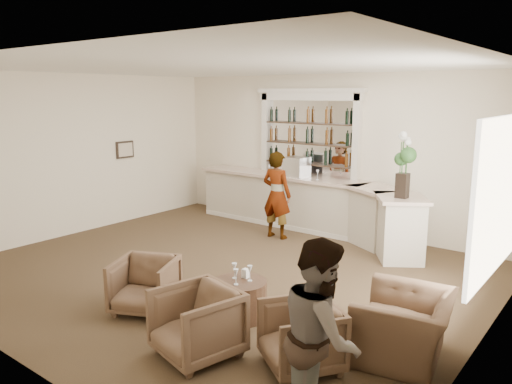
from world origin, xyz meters
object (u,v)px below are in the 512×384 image
guest (321,336)px  flower_vase (404,161)px  armchair_center (197,323)px  espresso_machine (297,167)px  armchair_right (301,336)px  sommelier (277,195)px  bar_counter (310,205)px  armchair_left (145,285)px  armchair_far (404,326)px  cocktail_table (240,299)px

guest → flower_vase: 4.92m
armchair_center → espresso_machine: size_ratio=1.80×
armchair_right → espresso_machine: 5.79m
sommelier → armchair_right: (3.07, -3.88, -0.53)m
bar_counter → espresso_machine: bearing=171.9°
sommelier → flower_vase: flower_vase is taller
sommelier → armchair_left: 4.03m
armchair_far → espresso_machine: espresso_machine is taller
bar_counter → flower_vase: (2.26, -0.72, 1.20)m
armchair_right → cocktail_table: bearing=-168.4°
armchair_center → armchair_far: 2.30m
armchair_left → armchair_center: (1.39, -0.43, 0.03)m
cocktail_table → armchair_left: size_ratio=0.88×
armchair_right → espresso_machine: espresso_machine is taller
bar_counter → guest: size_ratio=3.31×
armchair_right → espresso_machine: size_ratio=1.64×
bar_counter → armchair_left: bar_counter is taller
armchair_right → sommelier: bearing=163.1°
sommelier → armchair_center: (2.02, -4.38, -0.49)m
armchair_right → armchair_far: (0.79, 0.89, 0.01)m
armchair_left → armchair_center: 1.45m
sommelier → flower_vase: (2.55, 0.10, 0.89)m
cocktail_table → espresso_machine: bearing=114.0°
cocktail_table → guest: size_ratio=0.41×
armchair_center → bar_counter: bearing=122.3°
bar_counter → armchair_right: size_ratio=7.29×
bar_counter → armchair_left: bearing=-86.0°
guest → armchair_left: guest is taller
armchair_right → armchair_left: bearing=-143.5°
bar_counter → espresso_machine: 0.87m
espresso_machine → flower_vase: flower_vase is taller
cocktail_table → guest: bearing=-33.2°
espresso_machine → flower_vase: (2.65, -0.77, 0.42)m
guest → espresso_machine: size_ratio=3.61×
sommelier → armchair_left: (0.63, -3.95, -0.52)m
armchair_far → flower_vase: (-1.30, 3.09, 1.41)m
guest → armchair_right: size_ratio=2.20×
flower_vase → espresso_machine: bearing=163.7°
armchair_left → espresso_machine: 4.98m
cocktail_table → armchair_far: bearing=9.0°
sommelier → armchair_left: bearing=97.5°
bar_counter → armchair_center: (1.73, -5.19, -0.18)m
armchair_right → espresso_machine: (-3.17, 4.75, 0.99)m
sommelier → armchair_far: 4.91m
bar_counter → armchair_far: size_ratio=5.08×
armchair_right → armchair_far: bearing=83.0°
sommelier → guest: size_ratio=1.02×
armchair_left → flower_vase: bearing=38.9°
sommelier → espresso_machine: sommelier is taller
armchair_right → flower_vase: flower_vase is taller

